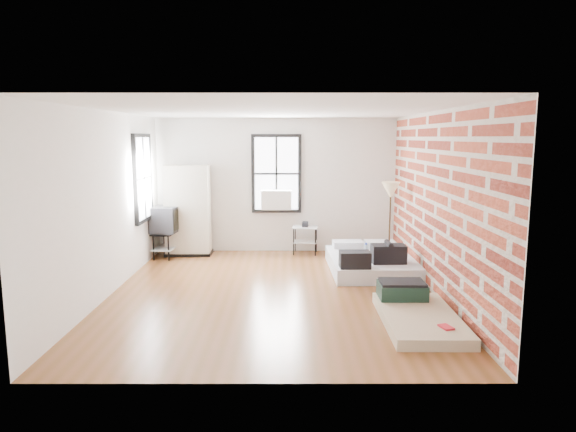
{
  "coord_description": "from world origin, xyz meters",
  "views": [
    {
      "loc": [
        0.23,
        -7.74,
        2.4
      ],
      "look_at": [
        0.24,
        0.3,
        1.17
      ],
      "focal_mm": 32.0,
      "sensor_mm": 36.0,
      "label": 1
    }
  ],
  "objects_px": {
    "mattress_bare": "(415,311)",
    "tv_stand": "(166,221)",
    "mattress_main": "(371,261)",
    "floor_lamp": "(391,194)",
    "wardrobe": "(188,211)",
    "side_table": "(305,232)"
  },
  "relations": [
    {
      "from": "mattress_main",
      "to": "floor_lamp",
      "type": "distance_m",
      "value": 1.31
    },
    {
      "from": "tv_stand",
      "to": "side_table",
      "type": "bearing_deg",
      "value": 12.65
    },
    {
      "from": "side_table",
      "to": "floor_lamp",
      "type": "height_order",
      "value": "floor_lamp"
    },
    {
      "from": "mattress_bare",
      "to": "wardrobe",
      "type": "height_order",
      "value": "wardrobe"
    },
    {
      "from": "wardrobe",
      "to": "side_table",
      "type": "height_order",
      "value": "wardrobe"
    },
    {
      "from": "mattress_bare",
      "to": "side_table",
      "type": "relative_size",
      "value": 2.67
    },
    {
      "from": "mattress_main",
      "to": "tv_stand",
      "type": "relative_size",
      "value": 1.96
    },
    {
      "from": "tv_stand",
      "to": "wardrobe",
      "type": "bearing_deg",
      "value": 37.87
    },
    {
      "from": "tv_stand",
      "to": "floor_lamp",
      "type": "bearing_deg",
      "value": -2.53
    },
    {
      "from": "mattress_bare",
      "to": "wardrobe",
      "type": "relative_size",
      "value": 0.98
    },
    {
      "from": "mattress_bare",
      "to": "side_table",
      "type": "xyz_separation_m",
      "value": [
        -1.33,
        3.92,
        0.34
      ]
    },
    {
      "from": "floor_lamp",
      "to": "mattress_main",
      "type": "bearing_deg",
      "value": -134.45
    },
    {
      "from": "mattress_main",
      "to": "floor_lamp",
      "type": "bearing_deg",
      "value": 44.17
    },
    {
      "from": "mattress_main",
      "to": "mattress_bare",
      "type": "xyz_separation_m",
      "value": [
        0.18,
        -2.52,
        -0.06
      ]
    },
    {
      "from": "mattress_main",
      "to": "side_table",
      "type": "distance_m",
      "value": 1.83
    },
    {
      "from": "wardrobe",
      "to": "side_table",
      "type": "bearing_deg",
      "value": 1.16
    },
    {
      "from": "mattress_bare",
      "to": "tv_stand",
      "type": "xyz_separation_m",
      "value": [
        -4.14,
        3.6,
        0.62
      ]
    },
    {
      "from": "wardrobe",
      "to": "floor_lamp",
      "type": "distance_m",
      "value": 4.09
    },
    {
      "from": "mattress_main",
      "to": "floor_lamp",
      "type": "xyz_separation_m",
      "value": [
        0.4,
        0.41,
        1.17
      ]
    },
    {
      "from": "mattress_main",
      "to": "floor_lamp",
      "type": "height_order",
      "value": "floor_lamp"
    },
    {
      "from": "tv_stand",
      "to": "mattress_main",
      "type": "bearing_deg",
      "value": -9.09
    },
    {
      "from": "wardrobe",
      "to": "floor_lamp",
      "type": "height_order",
      "value": "wardrobe"
    }
  ]
}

